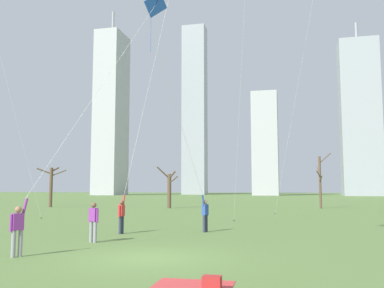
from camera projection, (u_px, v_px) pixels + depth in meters
name	position (u px, v px, depth m)	size (l,w,h in m)	color
ground_plane	(148.00, 258.00, 13.40)	(400.00, 400.00, 0.00)	#5B7A3D
kite_flyer_midfield_center_red	(193.00, 173.00, 19.99)	(2.50, 15.03, 18.12)	#33384C
kite_flyer_foreground_right_blue	(60.00, 159.00, 15.43)	(2.68, 8.42, 12.21)	gray
kite_flyer_midfield_left_green	(144.00, 112.00, 22.93)	(2.11, 7.94, 21.26)	#33384C
bystander_watching_nearby	(93.00, 220.00, 17.27)	(0.49, 0.29, 1.62)	gray
picnic_spot	(203.00, 284.00, 9.30)	(1.84, 1.46, 0.31)	#CC3838
bare_tree_center	(320.00, 180.00, 46.31)	(1.76, 2.23, 6.12)	brown
bare_tree_leftmost	(51.00, 185.00, 49.74)	(2.97, 1.84, 4.74)	brown
bare_tree_right_of_center	(169.00, 189.00, 46.94)	(2.32, 1.39, 4.59)	brown
skyline_mid_tower_right	(265.00, 143.00, 131.57)	(7.96, 6.74, 32.16)	#B2B2B7
skyline_tall_tower	(360.00, 117.00, 124.71)	(11.09, 8.59, 51.94)	#9EA3AD
skyline_slender_spire	(195.00, 109.00, 150.90)	(8.17, 6.13, 60.48)	#9EA3AD
skyline_mid_tower_left	(111.00, 113.00, 141.25)	(8.10, 11.99, 62.32)	#B2B2B7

